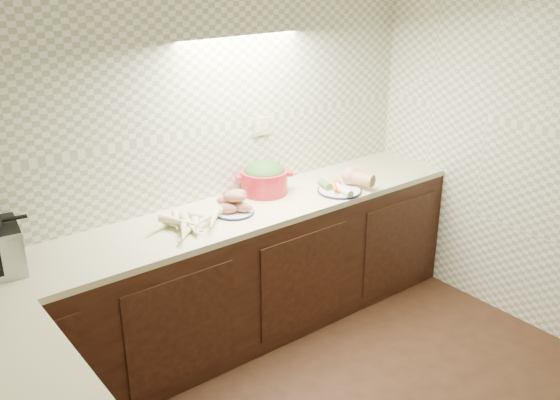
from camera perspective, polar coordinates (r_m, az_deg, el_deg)
room at (r=2.52m, az=12.31°, el=2.88°), size 3.60×3.60×2.60m
counter at (r=3.18m, az=-7.93°, el=-16.83°), size 3.60×3.60×0.90m
parsnip_pile at (r=3.70m, az=-8.06°, el=-2.07°), size 0.52×0.43×0.09m
sweet_potato_plate at (r=3.88m, az=-4.23°, el=-0.39°), size 0.26×0.25×0.15m
onion_bowl at (r=4.02m, az=-4.59°, el=0.08°), size 0.13×0.13×0.10m
dutch_oven at (r=4.18m, az=-1.46°, el=2.04°), size 0.42×0.42×0.22m
veg_plate at (r=4.28m, az=5.90°, el=1.64°), size 0.37×0.34×0.14m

